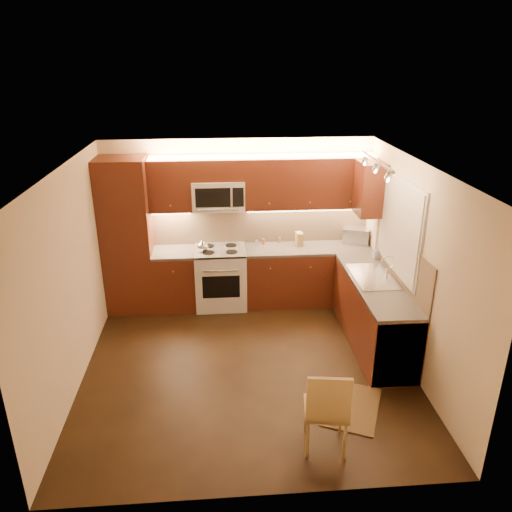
{
  "coord_description": "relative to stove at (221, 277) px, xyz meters",
  "views": [
    {
      "loc": [
        -0.32,
        -5.25,
        3.61
      ],
      "look_at": [
        0.15,
        0.55,
        1.25
      ],
      "focal_mm": 34.8,
      "sensor_mm": 36.0,
      "label": 1
    }
  ],
  "objects": [
    {
      "name": "base_cab_right",
      "position": [
        2.0,
        -1.28,
        -0.03
      ],
      "size": [
        0.6,
        2.0,
        0.86
      ],
      "primitive_type": "cube",
      "color": "#411A0E",
      "rests_on": "floor"
    },
    {
      "name": "spice_jar_b",
      "position": [
        0.67,
        0.21,
        0.48
      ],
      "size": [
        0.05,
        0.05,
        0.09
      ],
      "primitive_type": "cylinder",
      "rotation": [
        0.0,
        0.0,
        0.0
      ],
      "color": "brown",
      "rests_on": "counter_back_right"
    },
    {
      "name": "base_cab_back_right",
      "position": [
        1.34,
        0.02,
        -0.03
      ],
      "size": [
        1.92,
        0.6,
        0.86
      ],
      "primitive_type": "cube",
      "color": "#411A0E",
      "rests_on": "floor"
    },
    {
      "name": "kettle",
      "position": [
        -0.26,
        -0.07,
        0.56
      ],
      "size": [
        0.17,
        0.17,
        0.2
      ],
      "primitive_type": null,
      "rotation": [
        0.0,
        0.0,
        -0.02
      ],
      "color": "silver",
      "rests_on": "stove"
    },
    {
      "name": "dining_chair",
      "position": [
        0.97,
        -3.11,
        0.01
      ],
      "size": [
        0.46,
        0.46,
        0.93
      ],
      "primitive_type": null,
      "rotation": [
        0.0,
        0.0,
        -0.13
      ],
      "color": "tan",
      "rests_on": "floor"
    },
    {
      "name": "base_cab_back_left",
      "position": [
        -0.69,
        0.02,
        -0.03
      ],
      "size": [
        0.62,
        0.6,
        0.86
      ],
      "primitive_type": "cube",
      "color": "#411A0E",
      "rests_on": "floor"
    },
    {
      "name": "counter_back_left",
      "position": [
        -0.69,
        0.02,
        0.42
      ],
      "size": [
        0.62,
        0.6,
        0.04
      ],
      "primitive_type": "cube",
      "color": "#393634",
      "rests_on": "base_cab_back_left"
    },
    {
      "name": "floor",
      "position": [
        0.3,
        -1.68,
        -0.46
      ],
      "size": [
        4.0,
        4.0,
        0.01
      ],
      "primitive_type": "cube",
      "color": "black",
      "rests_on": "ground"
    },
    {
      "name": "counter_back_right",
      "position": [
        1.34,
        0.02,
        0.42
      ],
      "size": [
        1.92,
        0.6,
        0.04
      ],
      "primitive_type": "cube",
      "color": "#393634",
      "rests_on": "base_cab_back_right"
    },
    {
      "name": "rug",
      "position": [
        1.4,
        -2.58,
        -0.45
      ],
      "size": [
        0.84,
        0.99,
        0.01
      ],
      "primitive_type": "cube",
      "rotation": [
        0.0,
        0.0,
        -0.41
      ],
      "color": "black",
      "rests_on": "floor"
    },
    {
      "name": "window_blinds",
      "position": [
        2.27,
        -1.12,
        1.14
      ],
      "size": [
        0.02,
        1.36,
        1.16
      ],
      "primitive_type": "cube",
      "color": "silver",
      "rests_on": "wall_right"
    },
    {
      "name": "knife_block",
      "position": [
        1.21,
        0.12,
        0.54
      ],
      "size": [
        0.11,
        0.16,
        0.21
      ],
      "primitive_type": "cube",
      "rotation": [
        0.0,
        0.0,
        0.08
      ],
      "color": "tan",
      "rests_on": "counter_back_right"
    },
    {
      "name": "wall_front",
      "position": [
        0.3,
        -3.67,
        0.79
      ],
      "size": [
        4.0,
        0.01,
        2.5
      ],
      "primitive_type": "cube",
      "color": "beige",
      "rests_on": "ground"
    },
    {
      "name": "sink",
      "position": [
        2.0,
        -1.12,
        0.52
      ],
      "size": [
        0.52,
        0.86,
        0.15
      ],
      "primitive_type": null,
      "color": "silver",
      "rests_on": "counter_right"
    },
    {
      "name": "upper_cab_back_right",
      "position": [
        1.34,
        0.15,
        1.42
      ],
      "size": [
        1.92,
        0.35,
        0.75
      ],
      "primitive_type": "cube",
      "color": "#411A0E",
      "rests_on": "wall_back"
    },
    {
      "name": "stove",
      "position": [
        0.0,
        0.0,
        0.0
      ],
      "size": [
        0.76,
        0.65,
        0.92
      ],
      "primitive_type": null,
      "color": "silver",
      "rests_on": "floor"
    },
    {
      "name": "soap_bottle",
      "position": [
        2.24,
        -0.48,
        0.54
      ],
      "size": [
        0.09,
        0.09,
        0.19
      ],
      "primitive_type": "imported",
      "rotation": [
        0.0,
        0.0,
        0.06
      ],
      "color": "#BBBABF",
      "rests_on": "counter_right"
    },
    {
      "name": "wall_left",
      "position": [
        -1.7,
        -1.68,
        0.79
      ],
      "size": [
        0.01,
        4.0,
        2.5
      ],
      "primitive_type": "cube",
      "color": "beige",
      "rests_on": "ground"
    },
    {
      "name": "wall_right",
      "position": [
        2.3,
        -1.68,
        0.79
      ],
      "size": [
        0.01,
        4.0,
        2.5
      ],
      "primitive_type": "cube",
      "color": "beige",
      "rests_on": "ground"
    },
    {
      "name": "microwave",
      "position": [
        0.0,
        0.14,
        1.26
      ],
      "size": [
        0.76,
        0.38,
        0.44
      ],
      "primitive_type": null,
      "color": "silver",
      "rests_on": "wall_back"
    },
    {
      "name": "wall_back",
      "position": [
        0.3,
        0.32,
        0.79
      ],
      "size": [
        4.0,
        0.01,
        2.5
      ],
      "primitive_type": "cube",
      "color": "beige",
      "rests_on": "ground"
    },
    {
      "name": "toaster_oven",
      "position": [
        2.12,
        0.19,
        0.56
      ],
      "size": [
        0.48,
        0.42,
        0.24
      ],
      "primitive_type": "cube",
      "rotation": [
        0.0,
        0.0,
        -0.35
      ],
      "color": "silver",
      "rests_on": "counter_back_right"
    },
    {
      "name": "track_light_bar",
      "position": [
        1.85,
        -1.27,
        2.0
      ],
      "size": [
        0.04,
        1.2,
        0.03
      ],
      "primitive_type": "cube",
      "color": "silver",
      "rests_on": "ceiling"
    },
    {
      "name": "upper_cab_right_corner",
      "position": [
        2.12,
        -0.28,
        1.42
      ],
      "size": [
        0.35,
        0.5,
        0.75
      ],
      "primitive_type": "cube",
      "color": "#411A0E",
      "rests_on": "wall_right"
    },
    {
      "name": "ceiling",
      "position": [
        0.3,
        -1.68,
        2.04
      ],
      "size": [
        4.0,
        4.0,
        0.01
      ],
      "primitive_type": "cube",
      "color": "beige",
      "rests_on": "ground"
    },
    {
      "name": "upper_cab_bridge",
      "position": [
        0.0,
        0.15,
        1.63
      ],
      "size": [
        0.76,
        0.35,
        0.31
      ],
      "primitive_type": "cube",
      "color": "#411A0E",
      "rests_on": "wall_back"
    },
    {
      "name": "faucet",
      "position": [
        2.18,
        -1.12,
        0.59
      ],
      "size": [
        0.2,
        0.04,
        0.3
      ],
      "primitive_type": null,
      "color": "silver",
      "rests_on": "counter_right"
    },
    {
      "name": "pantry",
      "position": [
        -1.35,
        0.02,
        0.69
      ],
      "size": [
        0.7,
        0.6,
        2.3
      ],
      "primitive_type": "cube",
      "color": "#411A0E",
      "rests_on": "floor"
    },
    {
      "name": "spice_jar_d",
      "position": [
        0.93,
        0.26,
        0.48
      ],
      "size": [
        0.05,
        0.05,
        0.09
      ],
      "primitive_type": "cylinder",
      "rotation": [
        0.0,
        0.0,
        0.42
      ],
      "color": "olive",
      "rests_on": "counter_back_right"
    },
    {
      "name": "backsplash_right",
      "position": [
        2.29,
        -1.28,
        0.74
      ],
      "size": [
        0.02,
        2.0,
        0.6
      ],
      "primitive_type": "cube",
      "color": "tan",
      "rests_on": "wall_right"
    },
    {
      "name": "spice_jar_a",
      "position": [
        0.58,
        0.21,
        0.48
      ],
      "size": [
        0.05,
        0.05,
        0.09
      ],
      "primitive_type": "cylinder",
      "rotation": [
        0.0,
        0.0,
        0.21
      ],
      "color": "silver",
      "rests_on": "counter_back_right"
    },
    {
      "name": "counter_right",
      "position": [
        2.0,
        -1.28,
        0.42
      ],
      "size": [
        0.6,
        2.0,
        0.04
      ],
      "primitive_type": "cube",
      "color": "#393634",
      "rests_on": "base_cab_right"
    },
    {
      "name": "upper_cab_back_left",
      "position": [
        -0.69,
        0.15,
        1.42
      ],
      "size": [
        0.62,
        0.35,
        0.75
      ],
      "primitive_type": "cube",
      "color": "#411A0E",
      "rests_on": "wall_back"
    },
    {
      "name": "window_frame",
      "position": [
        2.29,
        -1.12,
        1.14
      ],
      "size": [
        0.03,
        1.44,
        1.24
      ],
      "primitive_type": "cube",
      "color": "silver",
      "rests_on": "wall_right"
    },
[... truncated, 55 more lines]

